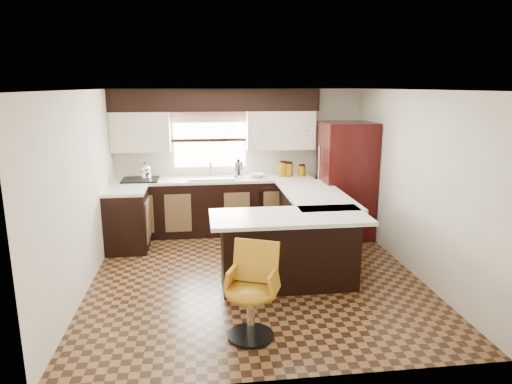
{
  "coord_description": "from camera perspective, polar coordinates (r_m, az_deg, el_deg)",
  "views": [
    {
      "loc": [
        -0.7,
        -5.57,
        2.45
      ],
      "look_at": [
        0.07,
        0.45,
        1.03
      ],
      "focal_mm": 32.0,
      "sensor_mm": 36.0,
      "label": 1
    }
  ],
  "objects": [
    {
      "name": "floor",
      "position": [
        6.13,
        -0.1,
        -10.41
      ],
      "size": [
        4.4,
        4.4,
        0.0
      ],
      "primitive_type": "plane",
      "color": "#49301A",
      "rests_on": "ground"
    },
    {
      "name": "counter_pen_return",
      "position": [
        5.46,
        4.18,
        -3.13
      ],
      "size": [
        1.89,
        0.84,
        0.04
      ],
      "primitive_type": "cube",
      "color": "silver",
      "rests_on": "peninsula_return"
    },
    {
      "name": "upper_cab_right",
      "position": [
        7.76,
        3.03,
        7.74
      ],
      "size": [
        1.14,
        0.35,
        0.64
      ],
      "primitive_type": "cube",
      "color": "beige",
      "rests_on": "wall_back"
    },
    {
      "name": "window_pane",
      "position": [
        7.81,
        -5.8,
        6.47
      ],
      "size": [
        1.2,
        0.02,
        0.9
      ],
      "primitive_type": "cube",
      "color": "white",
      "rests_on": "wall_back"
    },
    {
      "name": "canister_med",
      "position": [
        7.77,
        4.11,
        2.78
      ],
      "size": [
        0.14,
        0.14,
        0.22
      ],
      "primitive_type": "cylinder",
      "color": "#8F5C07",
      "rests_on": "counter_back"
    },
    {
      "name": "base_cab_back",
      "position": [
        7.74,
        -5.18,
        -1.87
      ],
      "size": [
        3.3,
        0.6,
        0.9
      ],
      "primitive_type": "cube",
      "color": "black",
      "rests_on": "floor"
    },
    {
      "name": "percolator",
      "position": [
        7.62,
        -2.21,
        2.83
      ],
      "size": [
        0.15,
        0.15,
        0.28
      ],
      "primitive_type": "cylinder",
      "color": "silver",
      "rests_on": "counter_back"
    },
    {
      "name": "bar_chair",
      "position": [
        4.56,
        -0.68,
        -12.53
      ],
      "size": [
        0.66,
        0.66,
        0.95
      ],
      "primitive_type": null,
      "rotation": [
        0.0,
        0.0,
        -0.4
      ],
      "color": "#B37C19",
      "rests_on": "floor"
    },
    {
      "name": "mixing_bowl",
      "position": [
        7.68,
        0.02,
        2.1
      ],
      "size": [
        0.33,
        0.33,
        0.06
      ],
      "primitive_type": "imported",
      "rotation": [
        0.0,
        0.0,
        -0.3
      ],
      "color": "white",
      "rests_on": "counter_back"
    },
    {
      "name": "counter_left",
      "position": [
        7.08,
        -16.04,
        0.17
      ],
      "size": [
        0.6,
        0.7,
        0.04
      ],
      "primitive_type": "cube",
      "color": "silver",
      "rests_on": "base_cab_left"
    },
    {
      "name": "peninsula_return",
      "position": [
        5.69,
        4.12,
        -7.44
      ],
      "size": [
        1.65,
        0.6,
        0.9
      ],
      "primitive_type": "cube",
      "color": "black",
      "rests_on": "floor"
    },
    {
      "name": "wall_left",
      "position": [
        5.88,
        -20.86,
        0.01
      ],
      "size": [
        0.0,
        4.4,
        4.4
      ],
      "primitive_type": "plane",
      "rotation": [
        1.57,
        0.0,
        1.57
      ],
      "color": "beige",
      "rests_on": "floor"
    },
    {
      "name": "dishwasher",
      "position": [
        7.57,
        2.5,
        -2.33
      ],
      "size": [
        0.58,
        0.03,
        0.78
      ],
      "primitive_type": "cube",
      "color": "black",
      "rests_on": "floor"
    },
    {
      "name": "counter_pen_long",
      "position": [
        6.59,
        7.43,
        -0.35
      ],
      "size": [
        0.84,
        1.95,
        0.04
      ],
      "primitive_type": "cube",
      "color": "silver",
      "rests_on": "peninsula_long"
    },
    {
      "name": "soffit",
      "position": [
        7.61,
        -5.11,
        11.38
      ],
      "size": [
        3.4,
        0.35,
        0.36
      ],
      "primitive_type": "cube",
      "color": "black",
      "rests_on": "wall_back"
    },
    {
      "name": "canister_small",
      "position": [
        7.82,
        5.75,
        2.64
      ],
      "size": [
        0.13,
        0.13,
        0.17
      ],
      "primitive_type": "cylinder",
      "color": "#8F5C07",
      "rests_on": "counter_back"
    },
    {
      "name": "peninsula_long",
      "position": [
        6.71,
        6.89,
        -4.29
      ],
      "size": [
        0.6,
        1.95,
        0.9
      ],
      "primitive_type": "cube",
      "color": "black",
      "rests_on": "floor"
    },
    {
      "name": "sink",
      "position": [
        7.6,
        -5.63,
        1.79
      ],
      "size": [
        0.75,
        0.45,
        0.03
      ],
      "primitive_type": "cube",
      "color": "#B2B2B7",
      "rests_on": "counter_back"
    },
    {
      "name": "counter_back",
      "position": [
        7.63,
        -5.25,
        1.56
      ],
      "size": [
        3.3,
        0.6,
        0.04
      ],
      "primitive_type": "cube",
      "color": "silver",
      "rests_on": "base_cab_back"
    },
    {
      "name": "valance",
      "position": [
        7.73,
        -5.86,
        9.31
      ],
      "size": [
        1.3,
        0.06,
        0.18
      ],
      "primitive_type": "cube",
      "color": "#D19B93",
      "rests_on": "wall_back"
    },
    {
      "name": "wall_front",
      "position": [
        3.66,
        4.23,
        -6.83
      ],
      "size": [
        4.4,
        0.0,
        4.4
      ],
      "primitive_type": "plane",
      "rotation": [
        -1.57,
        0.0,
        0.0
      ],
      "color": "beige",
      "rests_on": "floor"
    },
    {
      "name": "refrigerator",
      "position": [
        7.58,
        11.15,
        1.44
      ],
      "size": [
        0.81,
        0.78,
        1.89
      ],
      "primitive_type": "cube",
      "color": "black",
      "rests_on": "floor"
    },
    {
      "name": "wall_right",
      "position": [
        6.36,
        19.02,
        1.1
      ],
      "size": [
        0.0,
        4.4,
        4.4
      ],
      "primitive_type": "plane",
      "rotation": [
        1.57,
        0.0,
        -1.57
      ],
      "color": "beige",
      "rests_on": "floor"
    },
    {
      "name": "cooktop",
      "position": [
        7.66,
        -14.26,
        1.51
      ],
      "size": [
        0.58,
        0.5,
        0.02
      ],
      "primitive_type": "cube",
      "color": "black",
      "rests_on": "counter_back"
    },
    {
      "name": "kettle",
      "position": [
        7.62,
        -13.67,
        2.6
      ],
      "size": [
        0.2,
        0.2,
        0.27
      ],
      "primitive_type": null,
      "color": "silver",
      "rests_on": "cooktop"
    },
    {
      "name": "base_cab_left",
      "position": [
        7.19,
        -15.8,
        -3.5
      ],
      "size": [
        0.6,
        0.7,
        0.9
      ],
      "primitive_type": "cube",
      "color": "black",
      "rests_on": "floor"
    },
    {
      "name": "upper_cab_left",
      "position": [
        7.69,
        -14.23,
        7.31
      ],
      "size": [
        0.94,
        0.35,
        0.64
      ],
      "primitive_type": "cube",
      "color": "beige",
      "rests_on": "wall_back"
    },
    {
      "name": "wall_back",
      "position": [
        7.9,
        -2.11,
        4.05
      ],
      "size": [
        4.4,
        0.0,
        4.4
      ],
      "primitive_type": "plane",
      "rotation": [
        1.57,
        0.0,
        0.0
      ],
      "color": "beige",
      "rests_on": "floor"
    },
    {
      "name": "ceiling",
      "position": [
        5.62,
        -0.11,
        12.65
      ],
      "size": [
        4.4,
        4.4,
        0.0
      ],
      "primitive_type": "plane",
      "rotation": [
        3.14,
        0.0,
        0.0
      ],
      "color": "silver",
      "rests_on": "wall_back"
    },
    {
      "name": "canister_large",
      "position": [
        7.75,
        3.37,
        2.83
      ],
      "size": [
        0.13,
        0.13,
        0.24
      ],
      "primitive_type": "cylinder",
      "color": "#8F5C07",
      "rests_on": "counter_back"
    }
  ]
}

